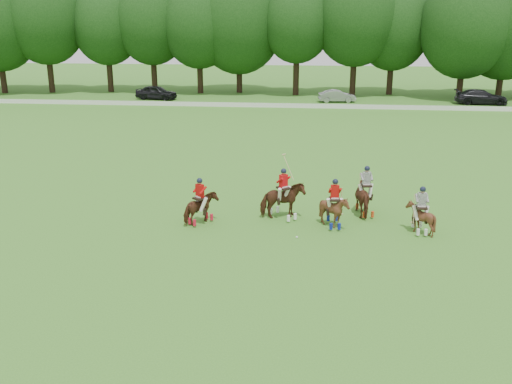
# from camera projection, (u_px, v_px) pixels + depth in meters

# --- Properties ---
(ground) EXTENTS (180.00, 180.00, 0.00)m
(ground) POSITION_uv_depth(u_px,v_px,m) (250.00, 258.00, 22.21)
(ground) COLOR #397421
(ground) RESTS_ON ground
(tree_line) EXTENTS (117.98, 14.32, 14.75)m
(tree_line) POSITION_uv_depth(u_px,v_px,m) (300.00, 23.00, 65.38)
(tree_line) COLOR black
(tree_line) RESTS_ON ground
(boundary_rail) EXTENTS (120.00, 0.10, 0.44)m
(boundary_rail) POSITION_uv_depth(u_px,v_px,m) (292.00, 106.00, 58.24)
(boundary_rail) COLOR white
(boundary_rail) RESTS_ON ground
(car_left) EXTENTS (4.83, 2.52, 1.57)m
(car_left) POSITION_uv_depth(u_px,v_px,m) (156.00, 92.00, 63.89)
(car_left) COLOR black
(car_left) RESTS_ON ground
(car_mid) EXTENTS (4.15, 1.93, 1.32)m
(car_mid) POSITION_uv_depth(u_px,v_px,m) (337.00, 96.00, 61.92)
(car_mid) COLOR #939297
(car_mid) RESTS_ON ground
(car_right) EXTENTS (5.46, 2.45, 1.55)m
(car_right) POSITION_uv_depth(u_px,v_px,m) (481.00, 97.00, 60.37)
(car_right) COLOR black
(car_right) RESTS_ON ground
(polo_red_a) EXTENTS (1.61, 1.80, 2.14)m
(polo_red_a) POSITION_uv_depth(u_px,v_px,m) (200.00, 208.00, 25.68)
(polo_red_a) COLOR #462412
(polo_red_a) RESTS_ON ground
(polo_red_b) EXTENTS (2.22, 2.21, 2.94)m
(polo_red_b) POSITION_uv_depth(u_px,v_px,m) (283.00, 201.00, 26.32)
(polo_red_b) COLOR #462412
(polo_red_b) RESTS_ON ground
(polo_red_c) EXTENTS (1.33, 1.47, 2.22)m
(polo_red_c) POSITION_uv_depth(u_px,v_px,m) (334.00, 210.00, 25.28)
(polo_red_c) COLOR #462412
(polo_red_c) RESTS_ON ground
(polo_stripe_a) EXTENTS (1.28, 2.12, 2.38)m
(polo_stripe_a) POSITION_uv_depth(u_px,v_px,m) (365.00, 197.00, 26.82)
(polo_stripe_a) COLOR #462412
(polo_stripe_a) RESTS_ON ground
(polo_stripe_b) EXTENTS (1.17, 1.30, 2.10)m
(polo_stripe_b) POSITION_uv_depth(u_px,v_px,m) (420.00, 217.00, 24.59)
(polo_stripe_b) COLOR #462412
(polo_stripe_b) RESTS_ON ground
(polo_ball) EXTENTS (0.09, 0.09, 0.09)m
(polo_ball) POSITION_uv_depth(u_px,v_px,m) (297.00, 237.00, 24.19)
(polo_ball) COLOR white
(polo_ball) RESTS_ON ground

